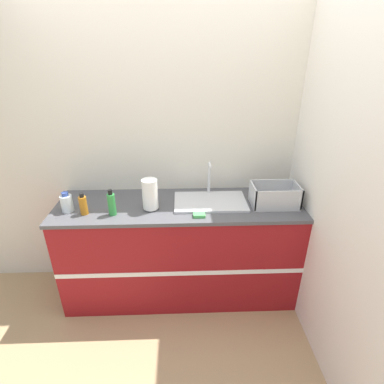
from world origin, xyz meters
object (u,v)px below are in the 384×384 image
bottle_amber (83,205)px  dish_rack (274,197)px  bottle_green (112,204)px  bottle_clear (67,203)px  paper_towel_roll (150,194)px  sink (210,200)px

bottle_amber → dish_rack: bearing=3.5°
bottle_green → bottle_clear: bearing=169.6°
paper_towel_roll → dish_rack: size_ratio=0.68×
dish_rack → paper_towel_roll: bearing=-178.1°
dish_rack → bottle_clear: bearing=-178.5°
bottle_amber → sink: bearing=8.7°
sink → bottle_amber: 1.00m
dish_rack → sink: bearing=173.5°
bottle_amber → bottle_clear: 0.15m
paper_towel_roll → dish_rack: 0.99m
sink → bottle_amber: bearing=-171.3°
paper_towel_roll → bottle_green: 0.30m
bottle_green → paper_towel_roll: bearing=15.1°
sink → bottle_clear: 1.13m
dish_rack → bottle_clear: 1.64m
bottle_clear → paper_towel_roll: bearing=0.9°
sink → bottle_clear: bearing=-174.8°
sink → bottle_green: bearing=-167.6°
bottle_green → bottle_clear: (-0.36, 0.07, -0.02)m
dish_rack → bottle_amber: size_ratio=2.10×
bottle_clear → bottle_green: bearing=-10.4°
dish_rack → bottle_clear: size_ratio=2.27×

